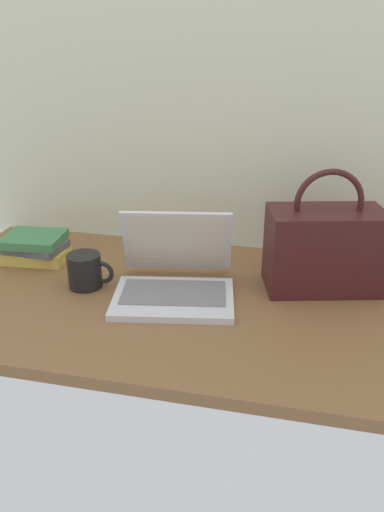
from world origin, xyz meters
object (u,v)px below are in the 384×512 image
object	(u,v)px
coffee_mug	(86,270)
laptop	(175,278)
book_stack	(35,247)
handbag	(324,248)

from	to	relation	value
coffee_mug	laptop	bearing A→B (deg)	3.28
laptop	book_stack	xyz separation A→B (m)	(-0.47, 0.11, -0.00)
laptop	coffee_mug	distance (m)	0.25
laptop	book_stack	distance (m)	0.48
laptop	book_stack	world-z (taller)	laptop
laptop	coffee_mug	bearing A→B (deg)	-176.72
coffee_mug	book_stack	size ratio (longest dim) A/B	0.66
laptop	book_stack	bearing A→B (deg)	166.51
laptop	coffee_mug	size ratio (longest dim) A/B	2.71
handbag	coffee_mug	bearing A→B (deg)	-167.53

